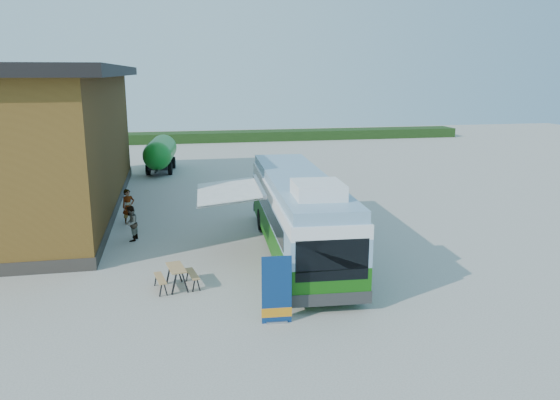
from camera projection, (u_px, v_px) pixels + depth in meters
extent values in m
plane|color=#BCB7AD|center=(268.00, 259.00, 21.50)|extent=(100.00, 100.00, 0.00)
cube|color=brown|center=(34.00, 145.00, 28.24)|extent=(8.00, 20.00, 7.00)
cube|color=black|center=(27.00, 71.00, 27.39)|extent=(9.60, 21.20, 0.50)
cube|color=#332D28|center=(41.00, 206.00, 28.99)|extent=(8.10, 20.10, 0.50)
cube|color=#264419|center=(279.00, 135.00, 59.18)|extent=(40.00, 3.00, 1.00)
cube|color=#1D6410|center=(298.00, 231.00, 22.09)|extent=(3.16, 12.03, 1.09)
cube|color=#789EBB|center=(298.00, 208.00, 21.86)|extent=(3.16, 12.03, 0.89)
cube|color=black|center=(266.00, 206.00, 22.17)|extent=(0.61, 9.91, 0.69)
cube|color=black|center=(325.00, 204.00, 22.51)|extent=(0.61, 9.91, 0.69)
cube|color=white|center=(298.00, 191.00, 21.71)|extent=(3.16, 12.03, 0.45)
cube|color=#789EBB|center=(298.00, 181.00, 21.61)|extent=(3.00, 11.83, 0.40)
cube|color=white|center=(318.00, 190.00, 17.87)|extent=(1.69, 1.87, 0.50)
cube|color=black|center=(332.00, 260.00, 16.18)|extent=(2.23, 0.19, 1.29)
cube|color=#2D2D2D|center=(331.00, 298.00, 16.51)|extent=(2.54, 0.34, 0.40)
cube|color=#2D2D2D|center=(278.00, 206.00, 27.84)|extent=(2.54, 0.34, 0.40)
cylinder|color=black|center=(285.00, 278.00, 18.20)|extent=(0.35, 1.01, 0.99)
cylinder|color=black|center=(350.00, 274.00, 18.50)|extent=(0.35, 1.01, 0.99)
cylinder|color=black|center=(261.00, 219.00, 25.38)|extent=(0.35, 1.01, 0.99)
cylinder|color=black|center=(309.00, 218.00, 25.68)|extent=(0.35, 1.01, 0.99)
cube|color=white|center=(228.00, 190.00, 21.50)|extent=(2.65, 4.04, 0.30)
cube|color=#A5A8AD|center=(259.00, 185.00, 21.63)|extent=(0.39, 4.21, 0.15)
cylinder|color=#A5A8AD|center=(231.00, 202.00, 19.93)|extent=(2.53, 0.20, 0.32)
cylinder|color=#A5A8AD|center=(227.00, 184.00, 23.12)|extent=(2.53, 0.20, 0.32)
cube|color=navy|center=(277.00, 290.00, 15.79)|extent=(0.88, 0.08, 2.06)
cube|color=orange|center=(277.00, 312.00, 15.95)|extent=(0.90, 0.09, 0.29)
cube|color=#A5A8AD|center=(277.00, 322.00, 16.01)|extent=(0.63, 0.22, 0.06)
cylinder|color=#A5A8AD|center=(277.00, 290.00, 15.81)|extent=(0.03, 0.03, 2.06)
cube|color=#AB7A50|center=(176.00, 267.00, 18.41)|extent=(0.71, 1.27, 0.04)
cube|color=#AB7A50|center=(160.00, 278.00, 18.28)|extent=(0.46, 1.23, 0.04)
cube|color=#AB7A50|center=(193.00, 274.00, 18.67)|extent=(0.46, 1.23, 0.04)
cube|color=black|center=(174.00, 284.00, 17.98)|extent=(0.06, 0.06, 0.74)
cube|color=black|center=(185.00, 282.00, 18.11)|extent=(0.06, 0.06, 0.74)
cube|color=black|center=(169.00, 274.00, 18.88)|extent=(0.06, 0.06, 0.74)
cube|color=black|center=(179.00, 272.00, 19.01)|extent=(0.06, 0.06, 0.74)
imported|color=#999999|center=(128.00, 207.00, 26.32)|extent=(0.74, 0.65, 1.71)
imported|color=#999999|center=(131.00, 224.00, 23.66)|extent=(0.74, 0.87, 1.55)
cylinder|color=#178124|center=(160.00, 151.00, 40.08)|extent=(2.40, 4.59, 1.99)
sphere|color=#178124|center=(157.00, 156.00, 37.94)|extent=(1.99, 1.99, 1.99)
sphere|color=#178124|center=(164.00, 147.00, 42.23)|extent=(1.99, 1.99, 1.99)
cube|color=black|center=(161.00, 163.00, 40.29)|extent=(1.76, 4.75, 0.22)
cube|color=black|center=(157.00, 171.00, 37.51)|extent=(0.26, 1.33, 0.11)
cylinder|color=black|center=(148.00, 169.00, 38.96)|extent=(0.36, 0.91, 0.88)
cylinder|color=black|center=(170.00, 168.00, 39.12)|extent=(0.36, 0.91, 0.88)
cylinder|color=black|center=(153.00, 163.00, 41.53)|extent=(0.36, 0.91, 0.88)
cylinder|color=black|center=(173.00, 163.00, 41.69)|extent=(0.36, 0.91, 0.88)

